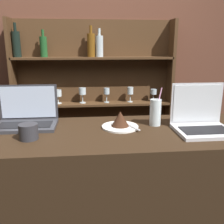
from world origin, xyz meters
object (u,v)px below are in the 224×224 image
at_px(cake_plate, 120,121).
at_px(water_glass, 155,112).
at_px(laptop_near, 27,117).
at_px(laptop_far, 201,121).
at_px(coffee_cup, 28,132).

xyz_separation_m(cake_plate, water_glass, (0.21, 0.03, 0.04)).
bearing_deg(laptop_near, cake_plate, -10.12).
bearing_deg(cake_plate, water_glass, 7.56).
bearing_deg(cake_plate, laptop_near, 169.88).
xyz_separation_m(laptop_far, cake_plate, (-0.43, 0.09, -0.02)).
height_order(laptop_far, cake_plate, laptop_far).
bearing_deg(cake_plate, coffee_cup, -164.14).
height_order(laptop_near, laptop_far, laptop_far).
xyz_separation_m(laptop_near, coffee_cup, (0.06, -0.23, -0.01)).
relative_size(laptop_near, laptop_far, 1.15).
height_order(laptop_near, water_glass, laptop_near).
bearing_deg(water_glass, coffee_cup, -166.62).
xyz_separation_m(laptop_near, water_glass, (0.74, -0.07, 0.03)).
bearing_deg(coffee_cup, water_glass, 13.38).
xyz_separation_m(cake_plate, coffee_cup, (-0.47, -0.13, 0.00)).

